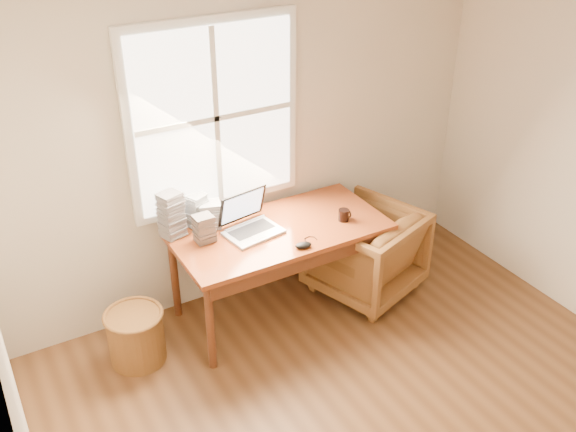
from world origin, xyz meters
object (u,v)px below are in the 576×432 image
Objects in this scene: coffee_mug at (344,215)px; armchair at (365,251)px; cd_stack_a at (197,210)px; laptop at (253,218)px; wicker_stool at (136,337)px; desk at (280,231)px.

armchair is at bearing 18.96° from coffee_mug.
cd_stack_a is at bearing -37.75° from armchair.
laptop reaches higher than coffee_mug.
coffee_mug is at bearing -4.72° from wicker_stool.
wicker_stool is at bearing -21.43° from armchair.
armchair is 0.50m from coffee_mug.
desk reaches higher than wicker_stool.
cd_stack_a is (-0.31, 0.31, -0.00)m from laptop.
laptop is at bearing 1.59° from wicker_stool.
armchair is 1.42m from cd_stack_a.
cd_stack_a is (-0.99, 0.48, 0.09)m from coffee_mug.
wicker_stool is (-1.17, 0.00, -0.53)m from desk.
desk is 2.01× the size of armchair.
laptop is at bearing 172.66° from desk.
desk is 4.28× the size of laptop.
wicker_stool is at bearing -152.72° from cd_stack_a.
coffee_mug is (0.69, -0.16, -0.09)m from laptop.
desk is at bearing 174.58° from coffee_mug.
coffee_mug is 1.11m from cd_stack_a.
wicker_stool is at bearing 172.00° from laptop.
armchair is at bearing -19.27° from cd_stack_a.
laptop is 0.44m from cd_stack_a.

